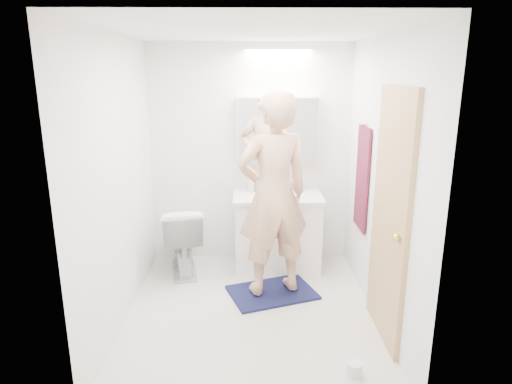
{
  "coord_description": "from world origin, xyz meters",
  "views": [
    {
      "loc": [
        -0.01,
        -3.61,
        2.09
      ],
      "look_at": [
        0.05,
        0.25,
        1.05
      ],
      "focal_mm": 31.24,
      "sensor_mm": 36.0,
      "label": 1
    }
  ],
  "objects_px": {
    "soap_bottle_a": "(251,182)",
    "medicine_cabinet": "(278,129)",
    "toilet_paper_roll": "(354,369)",
    "toilet": "(182,239)",
    "soap_bottle_b": "(260,183)",
    "person": "(273,195)",
    "vanity_cabinet": "(277,233)",
    "toothbrush_cup": "(296,187)"
  },
  "relations": [
    {
      "from": "medicine_cabinet",
      "to": "soap_bottle_a",
      "type": "xyz_separation_m",
      "value": [
        -0.29,
        -0.06,
        -0.57
      ]
    },
    {
      "from": "toilet",
      "to": "soap_bottle_b",
      "type": "xyz_separation_m",
      "value": [
        0.84,
        0.3,
        0.54
      ]
    },
    {
      "from": "toilet",
      "to": "toothbrush_cup",
      "type": "bearing_deg",
      "value": -178.95
    },
    {
      "from": "medicine_cabinet",
      "to": "toilet_paper_roll",
      "type": "height_order",
      "value": "medicine_cabinet"
    },
    {
      "from": "medicine_cabinet",
      "to": "soap_bottle_b",
      "type": "distance_m",
      "value": 0.62
    },
    {
      "from": "vanity_cabinet",
      "to": "soap_bottle_b",
      "type": "bearing_deg",
      "value": 136.0
    },
    {
      "from": "soap_bottle_a",
      "to": "medicine_cabinet",
      "type": "bearing_deg",
      "value": 11.65
    },
    {
      "from": "person",
      "to": "toothbrush_cup",
      "type": "bearing_deg",
      "value": -129.87
    },
    {
      "from": "vanity_cabinet",
      "to": "soap_bottle_a",
      "type": "relative_size",
      "value": 4.27
    },
    {
      "from": "toilet",
      "to": "toilet_paper_roll",
      "type": "relative_size",
      "value": 6.8
    },
    {
      "from": "medicine_cabinet",
      "to": "person",
      "type": "xyz_separation_m",
      "value": [
        -0.09,
        -0.85,
        -0.5
      ]
    },
    {
      "from": "medicine_cabinet",
      "to": "soap_bottle_b",
      "type": "bearing_deg",
      "value": -171.09
    },
    {
      "from": "medicine_cabinet",
      "to": "toilet_paper_roll",
      "type": "xyz_separation_m",
      "value": [
        0.43,
        -2.07,
        -1.45
      ]
    },
    {
      "from": "medicine_cabinet",
      "to": "toothbrush_cup",
      "type": "xyz_separation_m",
      "value": [
        0.21,
        -0.05,
        -0.63
      ]
    },
    {
      "from": "medicine_cabinet",
      "to": "toothbrush_cup",
      "type": "bearing_deg",
      "value": -13.57
    },
    {
      "from": "person",
      "to": "toilet_paper_roll",
      "type": "distance_m",
      "value": 1.63
    },
    {
      "from": "soap_bottle_b",
      "to": "soap_bottle_a",
      "type": "bearing_deg",
      "value": -163.26
    },
    {
      "from": "medicine_cabinet",
      "to": "toilet_paper_roll",
      "type": "relative_size",
      "value": 8.0
    },
    {
      "from": "toilet",
      "to": "toothbrush_cup",
      "type": "distance_m",
      "value": 1.36
    },
    {
      "from": "vanity_cabinet",
      "to": "toothbrush_cup",
      "type": "height_order",
      "value": "toothbrush_cup"
    },
    {
      "from": "soap_bottle_b",
      "to": "toothbrush_cup",
      "type": "xyz_separation_m",
      "value": [
        0.4,
        -0.02,
        -0.04
      ]
    },
    {
      "from": "toilet",
      "to": "person",
      "type": "relative_size",
      "value": 0.39
    },
    {
      "from": "toilet",
      "to": "toilet_paper_roll",
      "type": "bearing_deg",
      "value": 118.53
    },
    {
      "from": "vanity_cabinet",
      "to": "soap_bottle_b",
      "type": "xyz_separation_m",
      "value": [
        -0.19,
        0.18,
        0.52
      ]
    },
    {
      "from": "medicine_cabinet",
      "to": "toilet_paper_roll",
      "type": "distance_m",
      "value": 2.56
    },
    {
      "from": "soap_bottle_b",
      "to": "toilet_paper_roll",
      "type": "bearing_deg",
      "value": -72.97
    },
    {
      "from": "person",
      "to": "toilet_paper_roll",
      "type": "xyz_separation_m",
      "value": [
        0.52,
        -1.22,
        -0.95
      ]
    },
    {
      "from": "person",
      "to": "toothbrush_cup",
      "type": "relative_size",
      "value": 17.54
    },
    {
      "from": "toilet",
      "to": "soap_bottle_a",
      "type": "bearing_deg",
      "value": -171.75
    },
    {
      "from": "medicine_cabinet",
      "to": "toilet",
      "type": "bearing_deg",
      "value": -162.49
    },
    {
      "from": "toothbrush_cup",
      "to": "soap_bottle_a",
      "type": "bearing_deg",
      "value": -178.85
    },
    {
      "from": "soap_bottle_a",
      "to": "toilet",
      "type": "bearing_deg",
      "value": -160.27
    },
    {
      "from": "soap_bottle_b",
      "to": "toilet",
      "type": "bearing_deg",
      "value": -160.62
    },
    {
      "from": "toilet",
      "to": "medicine_cabinet",
      "type": "bearing_deg",
      "value": -173.97
    },
    {
      "from": "vanity_cabinet",
      "to": "toilet",
      "type": "relative_size",
      "value": 1.2
    },
    {
      "from": "vanity_cabinet",
      "to": "toilet",
      "type": "height_order",
      "value": "vanity_cabinet"
    },
    {
      "from": "vanity_cabinet",
      "to": "medicine_cabinet",
      "type": "bearing_deg",
      "value": 88.64
    },
    {
      "from": "person",
      "to": "soap_bottle_a",
      "type": "xyz_separation_m",
      "value": [
        -0.2,
        0.79,
        -0.07
      ]
    },
    {
      "from": "vanity_cabinet",
      "to": "medicine_cabinet",
      "type": "height_order",
      "value": "medicine_cabinet"
    },
    {
      "from": "toilet",
      "to": "soap_bottle_a",
      "type": "distance_m",
      "value": 0.96
    },
    {
      "from": "soap_bottle_a",
      "to": "toilet_paper_roll",
      "type": "xyz_separation_m",
      "value": [
        0.72,
        -2.01,
        -0.88
      ]
    },
    {
      "from": "soap_bottle_a",
      "to": "toothbrush_cup",
      "type": "distance_m",
      "value": 0.5
    }
  ]
}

